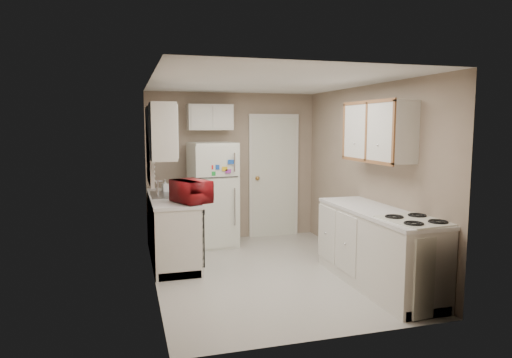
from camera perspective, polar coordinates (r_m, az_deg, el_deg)
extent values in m
plane|color=beige|center=(5.97, 1.35, -11.58)|extent=(3.80, 3.80, 0.00)
plane|color=white|center=(5.69, 1.41, 12.02)|extent=(3.80, 3.80, 0.00)
plane|color=gray|center=(5.46, -12.80, -0.55)|extent=(3.80, 3.80, 0.00)
plane|color=gray|center=(6.26, 13.70, 0.35)|extent=(3.80, 3.80, 0.00)
plane|color=gray|center=(7.53, -2.93, 1.59)|extent=(2.80, 2.80, 0.00)
plane|color=gray|center=(3.95, 9.61, -3.23)|extent=(2.80, 2.80, 0.00)
cube|color=silver|center=(6.50, -10.41, -6.06)|extent=(0.60, 1.80, 0.90)
cube|color=black|center=(5.94, -7.05, -6.81)|extent=(0.03, 0.58, 0.72)
cube|color=gray|center=(6.57, -10.62, -2.28)|extent=(0.54, 0.74, 0.16)
imported|color=maroon|center=(5.83, -8.07, -1.48)|extent=(0.59, 0.47, 0.35)
imported|color=white|center=(6.83, -11.29, -0.76)|extent=(0.10, 0.10, 0.18)
cube|color=silver|center=(6.47, -13.06, 4.12)|extent=(0.10, 0.98, 1.08)
cube|color=silver|center=(5.65, -11.55, 5.83)|extent=(0.30, 0.45, 0.70)
cube|color=silver|center=(7.10, -5.43, -1.95)|extent=(0.73, 0.71, 1.61)
cube|color=silver|center=(7.27, -5.79, 7.69)|extent=(0.70, 0.30, 0.40)
cube|color=silver|center=(7.70, 2.23, 0.36)|extent=(0.86, 0.06, 2.08)
cube|color=silver|center=(5.57, 14.87, -8.33)|extent=(0.60, 2.00, 0.90)
cube|color=silver|center=(5.08, 19.09, -10.39)|extent=(0.62, 0.73, 0.82)
cube|color=silver|center=(5.72, 15.03, 5.74)|extent=(0.30, 1.20, 0.70)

